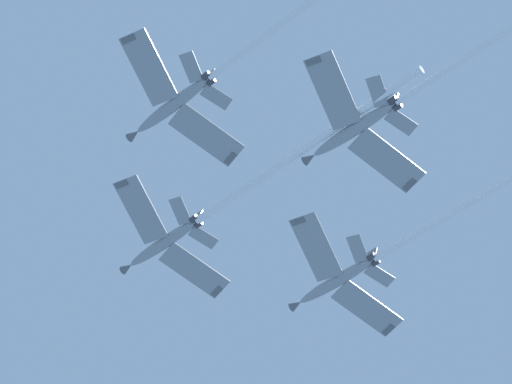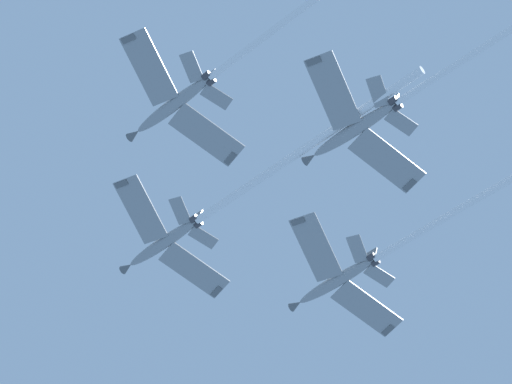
% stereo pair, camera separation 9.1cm
% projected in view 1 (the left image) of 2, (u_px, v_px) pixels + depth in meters
% --- Properties ---
extents(jet_lead, '(30.85, 39.44, 13.97)m').
position_uv_depth(jet_lead, '(222.00, 204.00, 141.88)').
color(jet_lead, gray).
extents(jet_left_wing, '(29.69, 38.00, 12.65)m').
position_uv_depth(jet_left_wing, '(220.00, 70.00, 133.18)').
color(jet_left_wing, gray).
extents(jet_right_wing, '(31.25, 39.53, 13.55)m').
position_uv_depth(jet_right_wing, '(394.00, 247.00, 140.40)').
color(jet_right_wing, gray).
extents(jet_slot, '(32.83, 41.16, 13.97)m').
position_uv_depth(jet_slot, '(414.00, 91.00, 129.46)').
color(jet_slot, gray).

